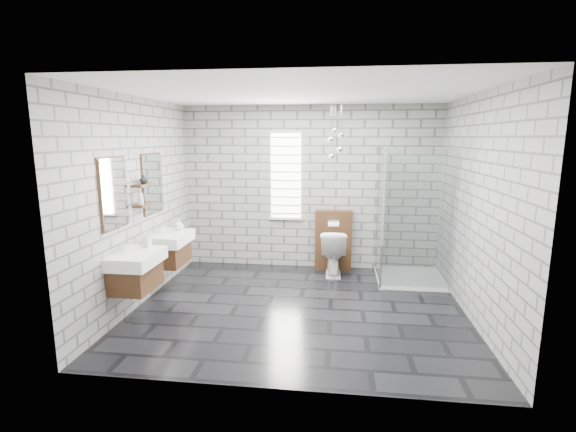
% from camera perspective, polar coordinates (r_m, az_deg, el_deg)
% --- Properties ---
extents(floor, '(4.20, 3.60, 0.02)m').
position_cam_1_polar(floor, '(5.56, 1.50, -12.51)').
color(floor, black).
rests_on(floor, ground).
extents(ceiling, '(4.20, 3.60, 0.02)m').
position_cam_1_polar(ceiling, '(5.14, 1.65, 16.61)').
color(ceiling, white).
rests_on(ceiling, wall_back).
extents(wall_back, '(4.20, 0.02, 2.70)m').
position_cam_1_polar(wall_back, '(6.96, 3.01, 3.83)').
color(wall_back, '#969691').
rests_on(wall_back, floor).
extents(wall_front, '(4.20, 0.02, 2.70)m').
position_cam_1_polar(wall_front, '(3.41, -1.36, -3.38)').
color(wall_front, '#969691').
rests_on(wall_front, floor).
extents(wall_left, '(0.02, 3.60, 2.70)m').
position_cam_1_polar(wall_left, '(5.77, -19.78, 1.79)').
color(wall_left, '#969691').
rests_on(wall_left, floor).
extents(wall_right, '(0.02, 3.60, 2.70)m').
position_cam_1_polar(wall_right, '(5.40, 24.45, 0.89)').
color(wall_right, '#969691').
rests_on(wall_right, floor).
extents(vanity_left, '(0.47, 0.70, 1.57)m').
position_cam_1_polar(vanity_left, '(5.27, -20.38, -5.67)').
color(vanity_left, '#472A16').
rests_on(vanity_left, wall_left).
extents(vanity_right, '(0.47, 0.70, 1.57)m').
position_cam_1_polar(vanity_right, '(6.15, -16.10, -3.12)').
color(vanity_right, '#472A16').
rests_on(vanity_right, wall_left).
extents(shelf_lower, '(0.14, 0.30, 0.03)m').
position_cam_1_polar(shelf_lower, '(5.70, -19.27, 1.41)').
color(shelf_lower, '#472A16').
rests_on(shelf_lower, wall_left).
extents(shelf_upper, '(0.14, 0.30, 0.03)m').
position_cam_1_polar(shelf_upper, '(5.66, -19.43, 4.00)').
color(shelf_upper, '#472A16').
rests_on(shelf_upper, wall_left).
extents(window, '(0.56, 0.05, 1.48)m').
position_cam_1_polar(window, '(6.95, -0.30, 5.50)').
color(window, white).
rests_on(window, wall_back).
extents(cistern_panel, '(0.60, 0.20, 1.00)m').
position_cam_1_polar(cistern_panel, '(6.99, 6.22, -3.28)').
color(cistern_panel, '#472A16').
rests_on(cistern_panel, floor).
extents(flush_plate, '(0.18, 0.01, 0.12)m').
position_cam_1_polar(flush_plate, '(6.82, 6.26, -1.04)').
color(flush_plate, silver).
rests_on(flush_plate, cistern_panel).
extents(shower_enclosure, '(1.00, 1.00, 2.03)m').
position_cam_1_polar(shower_enclosure, '(6.57, 15.75, -4.51)').
color(shower_enclosure, white).
rests_on(shower_enclosure, floor).
extents(pendant_cluster, '(0.24, 0.23, 0.84)m').
position_cam_1_polar(pendant_cluster, '(6.47, 6.53, 10.12)').
color(pendant_cluster, silver).
rests_on(pendant_cluster, ceiling).
extents(toilet, '(0.44, 0.73, 0.73)m').
position_cam_1_polar(toilet, '(6.78, 6.17, -4.88)').
color(toilet, white).
rests_on(toilet, floor).
extents(soap_bottle_a, '(0.10, 0.10, 0.19)m').
position_cam_1_polar(soap_bottle_a, '(5.42, -18.75, -3.05)').
color(soap_bottle_a, '#B2B2B2').
rests_on(soap_bottle_a, vanity_left).
extents(soap_bottle_b, '(0.14, 0.14, 0.17)m').
position_cam_1_polar(soap_bottle_b, '(6.26, -14.70, -1.14)').
color(soap_bottle_b, '#B2B2B2').
rests_on(soap_bottle_b, vanity_right).
extents(soap_bottle_c, '(0.10, 0.10, 0.20)m').
position_cam_1_polar(soap_bottle_c, '(5.62, -19.54, 2.47)').
color(soap_bottle_c, '#B2B2B2').
rests_on(soap_bottle_c, shelf_lower).
extents(vase, '(0.13, 0.13, 0.11)m').
position_cam_1_polar(vase, '(5.70, -19.13, 4.79)').
color(vase, '#B2B2B2').
rests_on(vase, shelf_upper).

